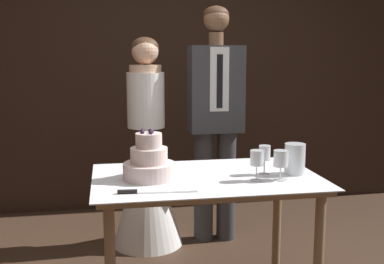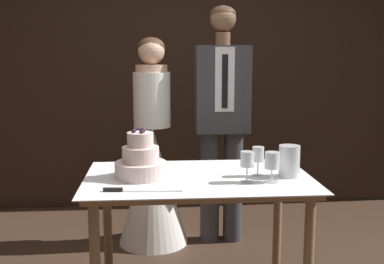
% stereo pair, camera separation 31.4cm
% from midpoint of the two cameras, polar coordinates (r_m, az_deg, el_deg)
% --- Properties ---
extents(wall_back, '(5.47, 0.12, 2.92)m').
position_cam_midpoint_polar(wall_back, '(4.61, 0.21, 9.19)').
color(wall_back, black).
rests_on(wall_back, ground_plane).
extents(cake_table, '(1.30, 0.84, 0.77)m').
position_cam_midpoint_polar(cake_table, '(2.81, 3.96, -7.12)').
color(cake_table, '#8E6B4C').
rests_on(cake_table, ground_plane).
extents(tiered_cake, '(0.30, 0.30, 0.28)m').
position_cam_midpoint_polar(tiered_cake, '(2.74, -2.85, -3.53)').
color(tiered_cake, beige).
rests_on(tiered_cake, cake_table).
extents(cake_knife, '(0.41, 0.05, 0.02)m').
position_cam_midpoint_polar(cake_knife, '(2.49, -4.11, -6.94)').
color(cake_knife, silver).
rests_on(cake_knife, cake_table).
extents(wine_glass_near, '(0.08, 0.08, 0.17)m').
position_cam_midpoint_polar(wine_glass_near, '(2.70, 12.78, -3.53)').
color(wine_glass_near, silver).
rests_on(wine_glass_near, cake_table).
extents(wine_glass_middle, '(0.07, 0.07, 0.17)m').
position_cam_midpoint_polar(wine_glass_middle, '(2.81, 11.02, -2.82)').
color(wine_glass_middle, silver).
rests_on(wine_glass_middle, cake_table).
extents(wine_glass_far, '(0.08, 0.08, 0.17)m').
position_cam_midpoint_polar(wine_glass_far, '(2.67, 9.92, -3.34)').
color(wine_glass_far, silver).
rests_on(wine_glass_far, cake_table).
extents(hurricane_candle, '(0.12, 0.12, 0.18)m').
position_cam_midpoint_polar(hurricane_candle, '(2.85, 14.57, -3.48)').
color(hurricane_candle, silver).
rests_on(hurricane_candle, cake_table).
extents(bride, '(0.54, 0.54, 1.59)m').
position_cam_midpoint_polar(bride, '(3.72, -2.26, -4.54)').
color(bride, white).
rests_on(bride, ground_plane).
extents(groom, '(0.41, 0.25, 1.82)m').
position_cam_midpoint_polar(groom, '(3.70, 6.02, 2.01)').
color(groom, '#38383D').
rests_on(groom, ground_plane).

